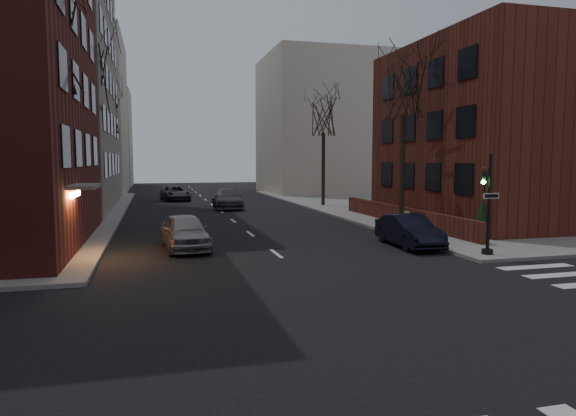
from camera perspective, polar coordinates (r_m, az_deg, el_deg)
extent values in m
plane|color=black|center=(10.68, 14.46, -16.39)|extent=(160.00, 160.00, 0.00)
cube|color=gray|center=(51.54, 26.49, 0.55)|extent=(44.00, 44.00, 0.15)
cube|color=#5A221A|center=(34.99, 23.25, 7.54)|extent=(12.00, 14.00, 11.00)
cube|color=#5A221A|center=(31.24, 12.44, -0.75)|extent=(0.35, 16.00, 1.00)
cube|color=beige|center=(64.62, -23.99, 9.44)|extent=(14.00, 16.00, 18.00)
cube|color=beige|center=(62.05, 4.09, 9.15)|extent=(14.00, 14.00, 16.00)
cube|color=beige|center=(81.09, -20.60, 7.23)|extent=(10.00, 12.00, 14.00)
cylinder|color=black|center=(21.92, 21.43, 0.37)|extent=(0.14, 0.14, 4.00)
cylinder|color=black|center=(22.16, 21.26, -4.53)|extent=(0.44, 0.44, 0.20)
imported|color=black|center=(21.72, 20.98, 2.59)|extent=(0.16, 0.20, 1.00)
sphere|color=#19FF4C|center=(21.64, 20.91, 2.71)|extent=(0.18, 0.18, 0.18)
cube|color=white|center=(21.80, 21.65, 1.26)|extent=(0.70, 0.03, 0.22)
cylinder|color=#2D231C|center=(22.96, -24.52, 3.78)|extent=(0.28, 0.28, 6.65)
cylinder|color=#2D231C|center=(34.84, -21.19, 4.58)|extent=(0.28, 0.28, 7.00)
cylinder|color=#2D231C|center=(48.79, -19.34, 4.36)|extent=(0.28, 0.28, 6.30)
cylinder|color=#2D231C|center=(29.95, 12.56, 4.07)|extent=(0.28, 0.28, 6.30)
cylinder|color=#2D231C|center=(42.88, 3.95, 4.32)|extent=(0.28, 0.28, 5.95)
cylinder|color=black|center=(30.81, -20.88, 3.60)|extent=(0.12, 0.12, 6.00)
sphere|color=#FFA54C|center=(30.89, -21.08, 9.35)|extent=(0.36, 0.36, 0.36)
cylinder|color=black|center=(50.74, -18.48, 4.25)|extent=(0.12, 0.12, 6.00)
sphere|color=#FFA54C|center=(50.79, -18.59, 7.74)|extent=(0.36, 0.36, 0.36)
imported|color=black|center=(23.80, 13.28, -2.48)|extent=(1.68, 4.45, 1.45)
imported|color=gray|center=(22.95, -11.39, -2.60)|extent=(2.21, 4.71, 1.56)
imported|color=#424347|center=(41.57, -6.78, 1.03)|extent=(2.42, 5.51, 1.58)
imported|color=#403F44|center=(50.58, -12.41, 1.62)|extent=(2.97, 5.34, 1.41)
cube|color=white|center=(30.07, 13.18, -1.11)|extent=(0.49, 0.62, 0.88)
cone|color=#183216|center=(26.55, 20.86, -0.91)|extent=(1.46, 1.46, 2.05)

